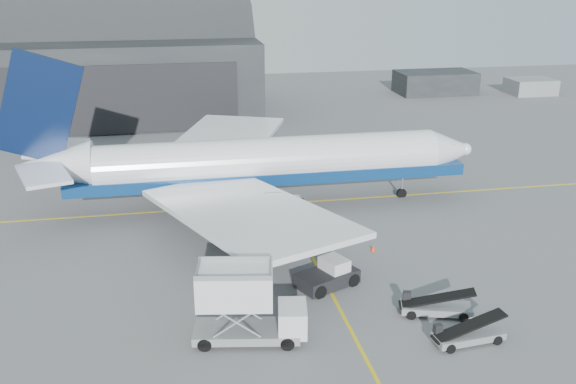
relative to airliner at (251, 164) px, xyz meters
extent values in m
plane|color=#565659|center=(3.34, -19.54, -4.48)|extent=(200.00, 200.00, 0.00)
cube|color=gold|center=(3.34, 0.46, -4.47)|extent=(80.00, 0.25, 0.02)
cube|color=gold|center=(3.34, -21.54, -4.47)|extent=(0.25, 40.00, 0.02)
cube|color=black|center=(-18.66, 45.46, 1.52)|extent=(50.00, 28.00, 12.00)
cube|color=black|center=(-18.66, 31.36, 0.52)|extent=(42.00, 0.40, 9.50)
cube|color=black|center=(41.34, 52.46, -4.48)|extent=(14.00, 8.00, 4.00)
cube|color=gray|center=(58.34, 48.46, -4.48)|extent=(8.00, 6.00, 2.80)
cylinder|color=white|center=(1.86, 0.00, 0.26)|extent=(32.80, 4.37, 4.37)
cone|color=white|center=(20.27, 0.00, 0.26)|extent=(4.01, 4.37, 4.37)
sphere|color=white|center=(22.09, 0.00, 0.26)|extent=(1.28, 1.28, 1.28)
cone|color=white|center=(-17.72, 0.00, 0.81)|extent=(6.38, 4.37, 4.37)
cube|color=black|center=(19.17, 0.00, 0.81)|extent=(2.37, 2.00, 0.64)
cube|color=navy|center=(1.86, 0.00, -1.15)|extent=(38.26, 4.42, 1.09)
cube|color=white|center=(-1.78, -10.93, -0.65)|extent=(16.80, 22.34, 1.33)
cube|color=white|center=(-1.78, 10.93, -0.65)|extent=(16.80, 22.34, 1.33)
cube|color=white|center=(-18.18, -4.10, 1.35)|extent=(5.58, 7.62, 0.32)
cube|color=white|center=(-18.18, 4.10, 1.35)|extent=(5.58, 7.62, 0.32)
cube|color=#071333|center=(-18.63, 0.00, 6.18)|extent=(8.45, 0.46, 10.49)
cylinder|color=gray|center=(0.95, -7.29, -2.11)|extent=(4.74, 2.46, 2.46)
cylinder|color=gray|center=(0.95, 7.29, -2.11)|extent=(4.74, 2.46, 2.46)
cylinder|color=#A5A5AA|center=(15.53, 0.00, -3.20)|extent=(0.26, 0.26, 2.55)
cylinder|color=black|center=(15.53, 0.00, -4.07)|extent=(1.00, 0.32, 1.00)
cylinder|color=black|center=(0.04, -2.92, -3.98)|extent=(1.18, 0.41, 1.18)
cylinder|color=black|center=(0.04, 2.92, -3.98)|extent=(1.18, 0.41, 1.18)
cube|color=gray|center=(-3.46, -23.42, -3.87)|extent=(7.02, 3.75, 0.56)
cube|color=silver|center=(-0.61, -23.90, -2.98)|extent=(2.18, 2.82, 1.78)
cube|color=black|center=(0.21, -24.04, -2.70)|extent=(0.44, 2.10, 1.00)
cube|color=silver|center=(-4.11, -23.30, -0.70)|extent=(5.07, 3.52, 2.22)
cylinder|color=black|center=(-1.13, -25.00, -4.03)|extent=(0.93, 0.48, 0.89)
cylinder|color=black|center=(-0.74, -22.70, -4.03)|extent=(0.93, 0.48, 0.89)
cylinder|color=black|center=(-6.17, -24.14, -4.03)|extent=(0.93, 0.48, 0.89)
cylinder|color=black|center=(-5.78, -21.84, -4.03)|extent=(0.93, 0.48, 0.89)
cube|color=black|center=(3.31, -17.28, -3.86)|extent=(5.11, 4.13, 1.01)
cube|color=silver|center=(3.92, -16.99, -2.96)|extent=(2.28, 2.49, 1.01)
cylinder|color=black|center=(5.21, -17.63, -4.03)|extent=(1.08, 0.78, 1.01)
cylinder|color=black|center=(4.27, -15.60, -4.03)|extent=(1.08, 0.78, 1.01)
cylinder|color=black|center=(2.36, -18.96, -4.03)|extent=(1.08, 0.78, 1.01)
cylinder|color=black|center=(1.41, -16.92, -4.03)|extent=(1.08, 0.78, 1.01)
cube|color=gray|center=(10.19, -26.33, -4.01)|extent=(4.67, 2.00, 0.46)
cube|color=black|center=(10.19, -26.33, -3.29)|extent=(4.91, 1.51, 1.32)
cube|color=black|center=(8.29, -25.95, -3.50)|extent=(0.55, 0.46, 0.62)
cylinder|color=black|center=(11.91, -26.88, -4.17)|extent=(0.64, 0.32, 0.62)
cylinder|color=black|center=(11.76, -25.45, -4.17)|extent=(0.64, 0.32, 0.62)
cylinder|color=black|center=(8.63, -27.22, -4.17)|extent=(0.64, 0.32, 0.62)
cylinder|color=black|center=(8.48, -25.78, -4.17)|extent=(0.64, 0.32, 0.62)
cube|color=gray|center=(9.58, -22.73, -3.99)|extent=(4.99, 2.83, 0.48)
cube|color=black|center=(9.58, -22.73, -3.24)|extent=(5.14, 2.40, 1.37)
cube|color=black|center=(7.88, -21.64, -3.46)|extent=(0.63, 0.56, 0.64)
cylinder|color=black|center=(11.03, -23.92, -4.15)|extent=(0.69, 0.43, 0.64)
cylinder|color=black|center=(11.44, -22.48, -4.15)|extent=(0.69, 0.43, 0.64)
cylinder|color=black|center=(7.72, -22.99, -4.15)|extent=(0.69, 0.43, 0.64)
cylinder|color=black|center=(8.13, -21.54, -4.15)|extent=(0.69, 0.43, 0.64)
cube|color=#FF3308|center=(8.58, -12.07, -4.46)|extent=(0.39, 0.39, 0.03)
cone|color=#FF3308|center=(8.58, -12.07, -4.20)|extent=(0.39, 0.39, 0.56)
camera|label=1|loc=(-7.51, -58.54, 18.03)|focal=40.00mm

